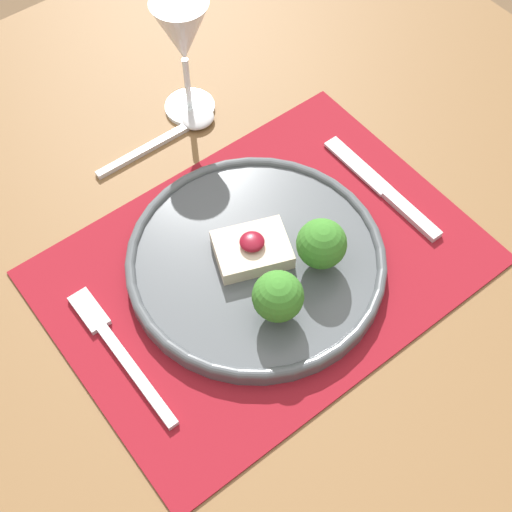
% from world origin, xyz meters
% --- Properties ---
extents(ground_plane, '(8.00, 8.00, 0.00)m').
position_xyz_m(ground_plane, '(0.00, 0.00, 0.00)').
color(ground_plane, brown).
extents(dining_table, '(1.14, 1.16, 0.75)m').
position_xyz_m(dining_table, '(0.00, 0.00, 0.66)').
color(dining_table, brown).
rests_on(dining_table, ground_plane).
extents(placemat, '(0.48, 0.35, 0.00)m').
position_xyz_m(placemat, '(0.00, 0.00, 0.75)').
color(placemat, maroon).
rests_on(placemat, dining_table).
extents(dinner_plate, '(0.30, 0.30, 0.08)m').
position_xyz_m(dinner_plate, '(-0.01, -0.00, 0.77)').
color(dinner_plate, '#4C5156').
rests_on(dinner_plate, placemat).
extents(fork, '(0.02, 0.19, 0.01)m').
position_xyz_m(fork, '(-0.19, 0.02, 0.75)').
color(fork, silver).
rests_on(fork, placemat).
extents(knife, '(0.02, 0.19, 0.01)m').
position_xyz_m(knife, '(0.18, -0.01, 0.75)').
color(knife, silver).
rests_on(knife, placemat).
extents(spoon, '(0.18, 0.04, 0.01)m').
position_xyz_m(spoon, '(0.04, 0.23, 0.75)').
color(spoon, silver).
rests_on(spoon, dining_table).
extents(wine_glass_near, '(0.07, 0.07, 0.17)m').
position_xyz_m(wine_glass_near, '(0.08, 0.26, 0.87)').
color(wine_glass_near, white).
rests_on(wine_glass_near, dining_table).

